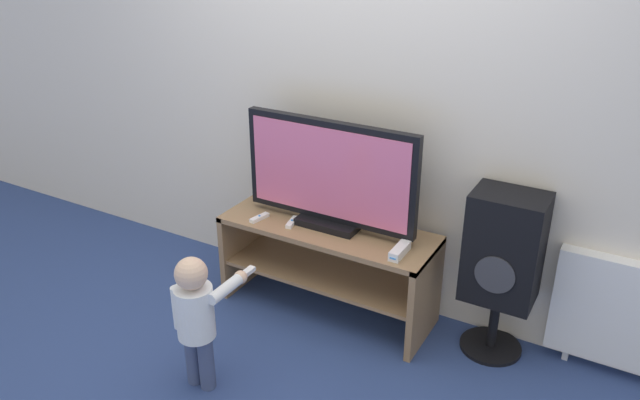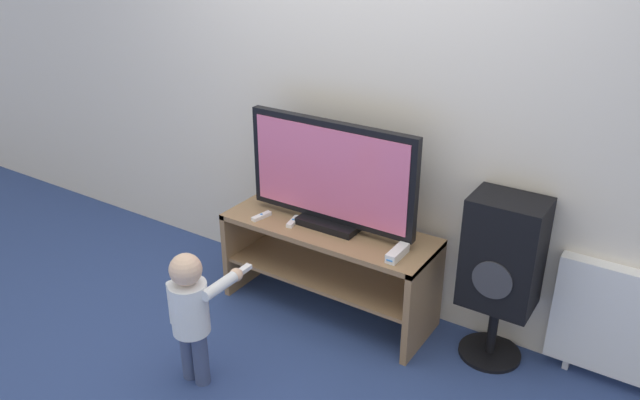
# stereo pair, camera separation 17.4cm
# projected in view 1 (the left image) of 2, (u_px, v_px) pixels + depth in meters

# --- Properties ---
(ground_plane) EXTENTS (16.00, 16.00, 0.00)m
(ground_plane) POSITION_uv_depth(u_px,v_px,m) (308.00, 328.00, 3.55)
(ground_plane) COLOR navy
(wall_back) EXTENTS (10.00, 0.06, 2.60)m
(wall_back) POSITION_uv_depth(u_px,v_px,m) (355.00, 83.00, 3.41)
(wall_back) COLOR silver
(wall_back) RESTS_ON ground_plane
(tv_stand) EXTENTS (1.24, 0.44, 0.55)m
(tv_stand) POSITION_uv_depth(u_px,v_px,m) (328.00, 255.00, 3.57)
(tv_stand) COLOR #93704C
(tv_stand) RESTS_ON ground_plane
(television) EXTENTS (1.02, 0.20, 0.61)m
(television) POSITION_uv_depth(u_px,v_px,m) (330.00, 176.00, 3.38)
(television) COLOR black
(television) RESTS_ON tv_stand
(game_console) EXTENTS (0.05, 0.18, 0.05)m
(game_console) POSITION_uv_depth(u_px,v_px,m) (400.00, 251.00, 3.19)
(game_console) COLOR white
(game_console) RESTS_ON tv_stand
(remote_primary) EXTENTS (0.06, 0.13, 0.03)m
(remote_primary) POSITION_uv_depth(u_px,v_px,m) (259.00, 218.00, 3.57)
(remote_primary) COLOR white
(remote_primary) RESTS_ON tv_stand
(remote_secondary) EXTENTS (0.06, 0.13, 0.03)m
(remote_secondary) POSITION_uv_depth(u_px,v_px,m) (292.00, 222.00, 3.52)
(remote_secondary) COLOR white
(remote_secondary) RESTS_ON tv_stand
(child) EXTENTS (0.27, 0.42, 0.72)m
(child) POSITION_uv_depth(u_px,v_px,m) (197.00, 312.00, 2.96)
(child) COLOR #3F4C72
(child) RESTS_ON ground_plane
(speaker_tower) EXTENTS (0.36, 0.33, 0.92)m
(speaker_tower) POSITION_uv_depth(u_px,v_px,m) (504.00, 252.00, 3.14)
(speaker_tower) COLOR black
(speaker_tower) RESTS_ON ground_plane
(radiator) EXTENTS (0.77, 0.08, 0.64)m
(radiator) POSITION_uv_depth(u_px,v_px,m) (635.00, 318.00, 3.04)
(radiator) COLOR white
(radiator) RESTS_ON ground_plane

